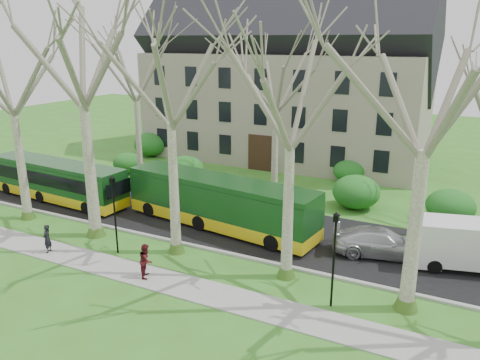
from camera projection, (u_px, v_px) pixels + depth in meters
name	position (u px, v px, depth m)	size (l,w,h in m)	color
ground	(222.00, 268.00, 24.02)	(120.00, 120.00, 0.00)	#396D1F
sidewalk	(197.00, 290.00, 21.87)	(70.00, 2.00, 0.06)	gray
road	(265.00, 230.00, 28.72)	(80.00, 8.00, 0.06)	black
curb	(236.00, 255.00, 25.29)	(80.00, 0.25, 0.14)	#A5A39E
building	(286.00, 74.00, 44.82)	(26.50, 12.20, 16.00)	gray
tree_row_verge	(224.00, 133.00, 22.26)	(49.00, 7.00, 14.00)	gray
tree_row_far	(281.00, 119.00, 32.28)	(33.00, 7.00, 12.00)	gray
lamp_row	(212.00, 228.00, 22.42)	(36.22, 0.22, 4.30)	black
hedges	(255.00, 172.00, 37.72)	(30.60, 8.60, 2.00)	#18561B
bus_lead	(57.00, 180.00, 33.71)	(11.63, 2.42, 2.91)	#123F16
bus_follow	(220.00, 202.00, 28.77)	(12.81, 2.67, 3.20)	#123F16
sedan	(381.00, 242.00, 25.11)	(2.07, 5.09, 1.48)	#B6B6BB
van_a	(472.00, 246.00, 23.50)	(5.70, 2.07, 2.49)	silver
pedestrian_a	(47.00, 239.00, 25.46)	(0.58, 0.38, 1.59)	black
pedestrian_b	(146.00, 260.00, 22.81)	(0.83, 0.65, 1.71)	#52121B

